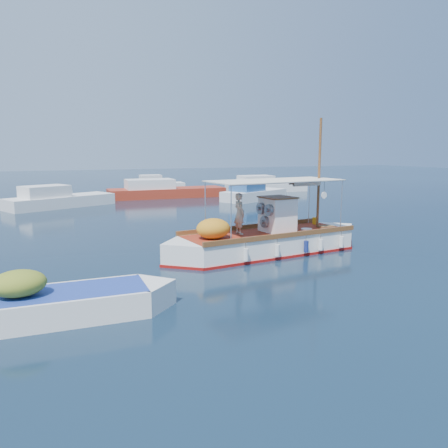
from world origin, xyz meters
name	(u,v)px	position (x,y,z in m)	size (l,w,h in m)	color
ground	(255,255)	(0.00, 0.00, 0.00)	(160.00, 160.00, 0.00)	black
fishing_caique	(266,241)	(0.58, 0.19, 0.48)	(8.96, 3.06, 5.50)	white
dinghy	(53,307)	(-7.46, -3.81, 0.31)	(6.01, 1.83, 1.47)	white
bg_boat_nw	(57,200)	(-6.30, 18.42, 0.49)	(7.79, 5.25, 1.80)	silver
bg_boat_n	(163,192)	(2.41, 21.87, 0.49)	(10.00, 3.16, 1.80)	maroon
bg_boat_ne	(253,194)	(8.52, 16.93, 0.49)	(6.39, 4.50, 1.80)	silver
bg_boat_e	(264,187)	(12.98, 23.21, 0.49)	(7.89, 2.87, 1.80)	silver
bg_boat_far_n	(157,186)	(3.50, 28.31, 0.49)	(5.20, 2.32, 1.80)	silver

